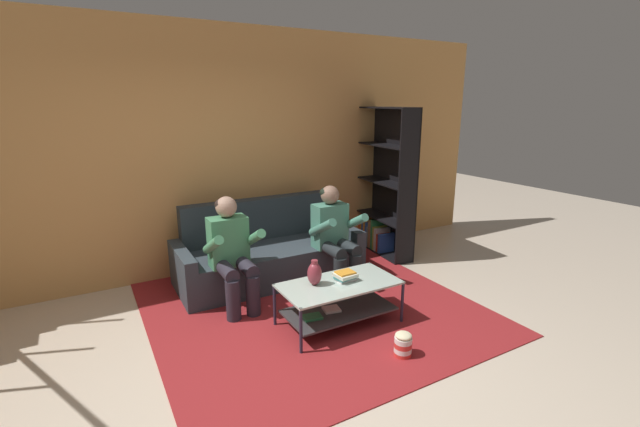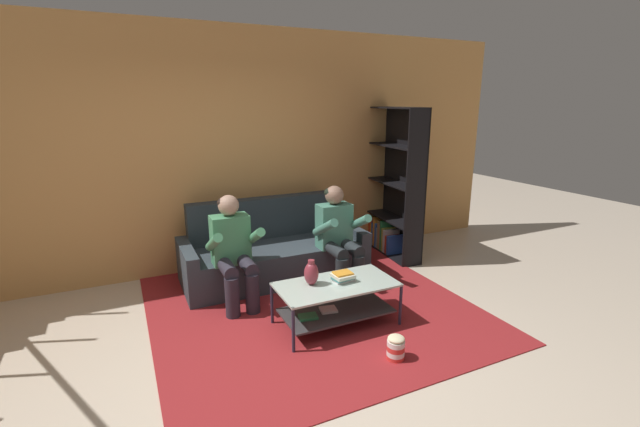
# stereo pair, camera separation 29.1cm
# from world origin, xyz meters

# --- Properties ---
(ground) EXTENTS (16.80, 16.80, 0.00)m
(ground) POSITION_xyz_m (0.00, 0.00, 0.00)
(ground) COLOR beige
(back_partition) EXTENTS (8.40, 0.12, 2.90)m
(back_partition) POSITION_xyz_m (0.00, 2.46, 1.45)
(back_partition) COLOR tan
(back_partition) RESTS_ON ground
(couch) EXTENTS (2.12, 0.86, 0.91)m
(couch) POSITION_xyz_m (0.57, 1.84, 0.29)
(couch) COLOR #303A41
(couch) RESTS_ON ground
(person_seated_left) EXTENTS (0.50, 0.58, 1.13)m
(person_seated_left) POSITION_xyz_m (-0.02, 1.31, 0.62)
(person_seated_left) COLOR #2A2631
(person_seated_left) RESTS_ON ground
(person_seated_right) EXTENTS (0.50, 0.58, 1.12)m
(person_seated_right) POSITION_xyz_m (1.17, 1.31, 0.61)
(person_seated_right) COLOR #22282B
(person_seated_right) RESTS_ON ground
(coffee_table) EXTENTS (1.10, 0.56, 0.42)m
(coffee_table) POSITION_xyz_m (0.70, 0.48, 0.28)
(coffee_table) COLOR #B2C4B8
(coffee_table) RESTS_ON ground
(area_rug) EXTENTS (3.08, 3.29, 0.01)m
(area_rug) POSITION_xyz_m (0.64, 1.03, 0.01)
(area_rug) COLOR maroon
(area_rug) RESTS_ON ground
(vase) EXTENTS (0.13, 0.13, 0.24)m
(vase) POSITION_xyz_m (0.50, 0.56, 0.53)
(vase) COLOR maroon
(vase) RESTS_ON coffee_table
(book_stack) EXTENTS (0.20, 0.19, 0.09)m
(book_stack) POSITION_xyz_m (0.79, 0.51, 0.46)
(book_stack) COLOR silver
(book_stack) RESTS_ON coffee_table
(bookshelf) EXTENTS (0.39, 1.12, 1.97)m
(bookshelf) POSITION_xyz_m (2.36, 1.98, 0.75)
(bookshelf) COLOR black
(bookshelf) RESTS_ON ground
(popcorn_tub) EXTENTS (0.14, 0.14, 0.21)m
(popcorn_tub) POSITION_xyz_m (0.89, -0.23, 0.11)
(popcorn_tub) COLOR red
(popcorn_tub) RESTS_ON ground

